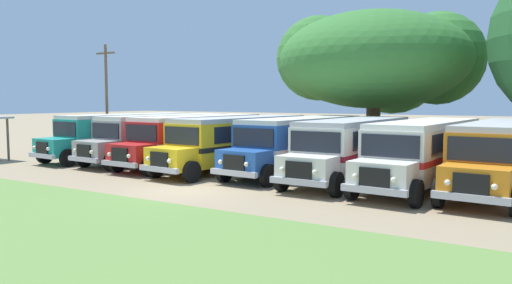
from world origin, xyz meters
TOP-DOWN VIEW (x-y plane):
  - ground_plane at (0.00, 0.00)m, footprint 220.00×220.00m
  - foreground_grass_strip at (0.00, -6.88)m, footprint 80.00×9.16m
  - parked_bus_slot_0 at (-11.01, 7.03)m, footprint 3.41×10.95m
  - parked_bus_slot_1 at (-7.79, 7.16)m, footprint 3.16×10.90m
  - parked_bus_slot_2 at (-4.91, 6.87)m, footprint 2.96×10.88m
  - parked_bus_slot_3 at (-1.68, 6.49)m, footprint 3.44×10.96m
  - parked_bus_slot_4 at (1.67, 7.33)m, footprint 3.18×10.91m
  - parked_bus_slot_5 at (4.81, 6.75)m, footprint 2.77×10.85m
  - parked_bus_slot_6 at (8.14, 6.55)m, footprint 3.26×10.93m
  - parked_bus_slot_7 at (11.15, 6.89)m, footprint 3.20×10.91m
  - broad_shade_tree at (2.40, 17.94)m, footprint 13.28×14.45m
  - utility_pole at (-14.43, 8.63)m, footprint 1.80×0.20m

SIDE VIEW (x-z plane):
  - ground_plane at x=0.00m, z-range 0.00..0.00m
  - foreground_grass_strip at x=0.00m, z-range 0.00..0.01m
  - parked_bus_slot_0 at x=-11.01m, z-range 0.17..2.99m
  - parked_bus_slot_1 at x=-7.79m, z-range 0.17..2.99m
  - parked_bus_slot_2 at x=-4.91m, z-range 0.17..2.99m
  - parked_bus_slot_3 at x=-1.68m, z-range 0.17..2.99m
  - parked_bus_slot_4 at x=1.67m, z-range 0.17..2.99m
  - parked_bus_slot_5 at x=4.81m, z-range 0.17..2.99m
  - parked_bus_slot_6 at x=8.14m, z-range 0.17..2.99m
  - parked_bus_slot_7 at x=11.15m, z-range 0.17..2.99m
  - utility_pole at x=-14.43m, z-range 0.25..7.89m
  - broad_shade_tree at x=2.40m, z-range 1.27..11.62m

